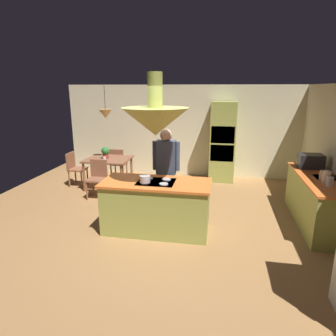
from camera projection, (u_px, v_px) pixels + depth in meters
ground at (159, 225)px, 5.51m from camera, size 8.16×8.16×0.00m
wall_back at (184, 131)px, 8.45m from camera, size 6.80×0.10×2.55m
kitchen_island at (156, 206)px, 5.20m from camera, size 1.87×0.85×0.93m
counter_run_right at (316, 200)px, 5.47m from camera, size 0.73×2.16×0.91m
oven_tower at (222, 142)px, 7.93m from camera, size 0.66×0.62×2.13m
dining_table at (108, 162)px, 7.44m from camera, size 1.08×0.93×0.76m
person_at_island at (166, 167)px, 5.71m from camera, size 0.53×0.23×1.73m
range_hood at (155, 120)px, 4.81m from camera, size 1.10×1.10×1.00m
pendant_light_over_table at (106, 114)px, 7.12m from camera, size 0.32×0.32×0.82m
chair_facing_island at (98, 176)px, 6.83m from camera, size 0.40×0.40×0.87m
chair_by_back_wall at (118, 162)px, 8.13m from camera, size 0.40×0.40×0.87m
chair_at_corner at (75, 167)px, 7.64m from camera, size 0.40×0.40×0.87m
potted_plant_on_table at (106, 152)px, 7.34m from camera, size 0.20×0.20×0.30m
cup_on_table at (104, 159)px, 7.18m from camera, size 0.07×0.07×0.09m
canister_flour at (330, 182)px, 4.83m from camera, size 0.10×0.10×0.16m
canister_sugar at (326, 177)px, 4.99m from camera, size 0.13×0.13×0.21m
canister_tea at (323, 175)px, 5.17m from camera, size 0.11×0.11×0.16m
microwave_on_counter at (310, 161)px, 5.92m from camera, size 0.46×0.36×0.28m
cooking_pot_on_cooktop at (145, 179)px, 4.97m from camera, size 0.18×0.18×0.12m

